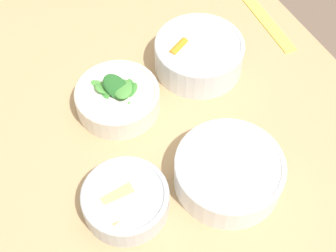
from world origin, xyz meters
name	(u,v)px	position (x,y,z in m)	size (l,w,h in m)	color
ground_plane	(159,243)	(0.00, 0.00, 0.00)	(10.00, 10.00, 0.00)	brown
dining_table	(154,135)	(0.00, 0.00, 0.64)	(1.11, 0.79, 0.78)	tan
bowl_carrots	(199,54)	(-0.03, 0.12, 0.81)	(0.18, 0.18, 0.07)	silver
bowl_greens	(118,97)	(-0.01, -0.07, 0.81)	(0.16, 0.16, 0.08)	silver
bowl_beans_hotdog	(229,172)	(0.23, 0.04, 0.81)	(0.19, 0.19, 0.06)	white
bowl_cookies	(125,200)	(0.20, -0.14, 0.80)	(0.15, 0.15, 0.05)	silver
ruler	(254,6)	(-0.14, 0.33, 0.78)	(0.33, 0.05, 0.00)	#EADB4C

